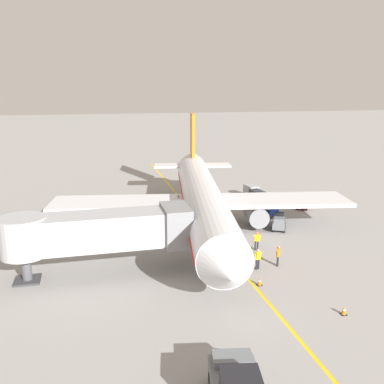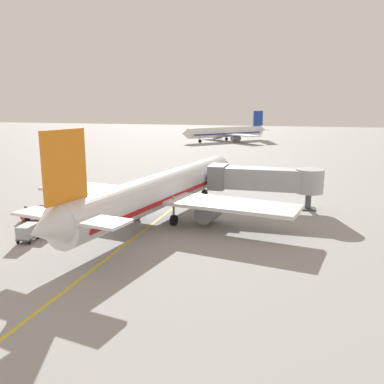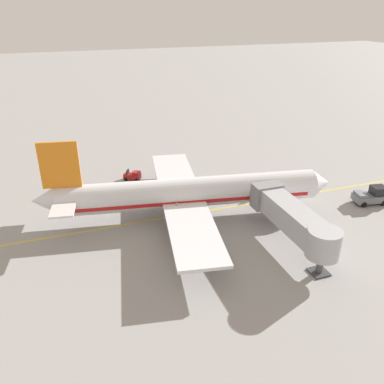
{
  "view_description": "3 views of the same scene",
  "coord_description": "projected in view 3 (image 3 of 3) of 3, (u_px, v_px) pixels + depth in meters",
  "views": [
    {
      "loc": [
        10.84,
        37.27,
        13.82
      ],
      "look_at": [
        1.72,
        -0.53,
        4.2
      ],
      "focal_mm": 39.51,
      "sensor_mm": 36.0,
      "label": 1
    },
    {
      "loc": [
        15.29,
        -43.09,
        12.45
      ],
      "look_at": [
        2.98,
        0.84,
        2.61
      ],
      "focal_mm": 38.17,
      "sensor_mm": 36.0,
      "label": 2
    },
    {
      "loc": [
        42.12,
        -16.02,
        24.51
      ],
      "look_at": [
        0.26,
        -1.3,
        3.2
      ],
      "focal_mm": 36.97,
      "sensor_mm": 36.0,
      "label": 3
    }
  ],
  "objects": [
    {
      "name": "safety_cone_nose_left",
      "position": [
        276.0,
        196.0,
        54.83
      ],
      "size": [
        0.36,
        0.36,
        0.59
      ],
      "color": "black",
      "rests_on": "ground"
    },
    {
      "name": "parked_airliner",
      "position": [
        188.0,
        193.0,
        48.96
      ],
      "size": [
        30.45,
        37.23,
        10.63
      ],
      "color": "silver",
      "rests_on": "ground"
    },
    {
      "name": "baggage_tug_trailing",
      "position": [
        133.0,
        176.0,
        60.15
      ],
      "size": [
        2.35,
        2.75,
        1.62
      ],
      "color": "#B21E1E",
      "rests_on": "ground"
    },
    {
      "name": "baggage_cart_tail_end",
      "position": [
        94.0,
        191.0,
        54.76
      ],
      "size": [
        1.57,
        2.96,
        1.58
      ],
      "color": "#4C4C51",
      "rests_on": "ground"
    },
    {
      "name": "baggage_tug_lead",
      "position": [
        149.0,
        189.0,
        55.94
      ],
      "size": [
        2.19,
        2.77,
        1.62
      ],
      "color": "navy",
      "rests_on": "ground"
    },
    {
      "name": "ground_plane",
      "position": [
        201.0,
        212.0,
        51.22
      ],
      "size": [
        400.0,
        400.0,
        0.0
      ],
      "primitive_type": "plane",
      "color": "gray"
    },
    {
      "name": "ground_crew_wing_walker",
      "position": [
        256.0,
        192.0,
        54.53
      ],
      "size": [
        0.72,
        0.34,
        1.69
      ],
      "color": "#232328",
      "rests_on": "ground"
    },
    {
      "name": "ground_crew_loader",
      "position": [
        227.0,
        191.0,
        54.63
      ],
      "size": [
        0.7,
        0.36,
        1.69
      ],
      "color": "#232328",
      "rests_on": "ground"
    },
    {
      "name": "safety_cone_nose_right",
      "position": [
        293.0,
        181.0,
        59.37
      ],
      "size": [
        0.36,
        0.36,
        0.59
      ],
      "color": "black",
      "rests_on": "ground"
    },
    {
      "name": "baggage_cart_second_in_train",
      "position": [
        137.0,
        188.0,
        55.74
      ],
      "size": [
        1.57,
        2.96,
        1.58
      ],
      "color": "#4C4C51",
      "rests_on": "ground"
    },
    {
      "name": "ground_crew_marshaller",
      "position": [
        249.0,
        187.0,
        56.0
      ],
      "size": [
        0.46,
        0.66,
        1.69
      ],
      "color": "#232328",
      "rests_on": "ground"
    },
    {
      "name": "pushback_tractor",
      "position": [
        372.0,
        196.0,
        53.02
      ],
      "size": [
        2.97,
        4.73,
        2.4
      ],
      "color": "slate",
      "rests_on": "ground"
    },
    {
      "name": "baggage_tug_spare",
      "position": [
        186.0,
        185.0,
        56.97
      ],
      "size": [
        2.2,
        2.77,
        1.62
      ],
      "color": "slate",
      "rests_on": "ground"
    },
    {
      "name": "gate_lead_in_line",
      "position": [
        201.0,
        212.0,
        51.22
      ],
      "size": [
        0.24,
        80.0,
        0.01
      ],
      "primitive_type": "cube",
      "color": "gold",
      "rests_on": "ground"
    },
    {
      "name": "jet_bridge",
      "position": [
        293.0,
        218.0,
        42.73
      ],
      "size": [
        13.82,
        3.5,
        4.98
      ],
      "color": "#A8AAAF",
      "rests_on": "ground"
    },
    {
      "name": "baggage_cart_front",
      "position": [
        157.0,
        186.0,
        56.26
      ],
      "size": [
        1.57,
        2.96,
        1.58
      ],
      "color": "#4C4C51",
      "rests_on": "ground"
    },
    {
      "name": "baggage_cart_third_in_train",
      "position": [
        114.0,
        189.0,
        55.33
      ],
      "size": [
        1.57,
        2.96,
        1.58
      ],
      "color": "#4C4C51",
      "rests_on": "ground"
    }
  ]
}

